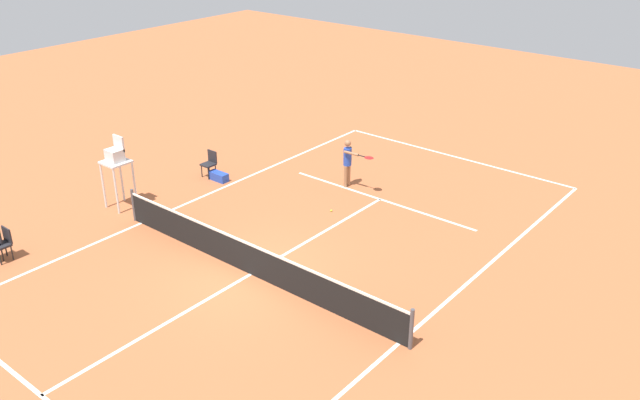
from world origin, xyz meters
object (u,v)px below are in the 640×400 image
at_px(courtside_chair_near, 3,243).
at_px(equipment_bag, 218,176).
at_px(umpire_chair, 116,161).
at_px(player_serving, 349,159).
at_px(tennis_ball, 331,211).
at_px(courtside_chair_mid, 210,162).

relative_size(courtside_chair_near, equipment_bag, 1.25).
distance_m(umpire_chair, equipment_bag, 3.87).
bearing_deg(player_serving, tennis_ball, 18.32).
height_order(player_serving, courtside_chair_mid, player_serving).
bearing_deg(umpire_chair, equipment_bag, -104.02).
xyz_separation_m(umpire_chair, courtside_chair_near, (-0.36, 4.14, -1.07)).
relative_size(umpire_chair, equipment_bag, 3.17).
xyz_separation_m(player_serving, umpire_chair, (4.79, 5.98, 0.58)).
bearing_deg(umpire_chair, tennis_ball, -143.93).
height_order(tennis_ball, courtside_chair_near, courtside_chair_near).
bearing_deg(tennis_ball, player_serving, -68.10).
distance_m(tennis_ball, equipment_bag, 4.73).
xyz_separation_m(umpire_chair, equipment_bag, (-0.87, -3.48, -1.46)).
relative_size(player_serving, tennis_ball, 25.22).
xyz_separation_m(player_serving, equipment_bag, (3.92, 2.49, -0.87)).
relative_size(courtside_chair_mid, equipment_bag, 1.25).
relative_size(tennis_ball, umpire_chair, 0.03).
distance_m(player_serving, courtside_chair_mid, 5.06).
bearing_deg(courtside_chair_mid, umpire_chair, 84.01).
height_order(player_serving, umpire_chair, umpire_chair).
bearing_deg(tennis_ball, courtside_chair_near, 57.55).
bearing_deg(player_serving, equipment_bag, -61.09).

